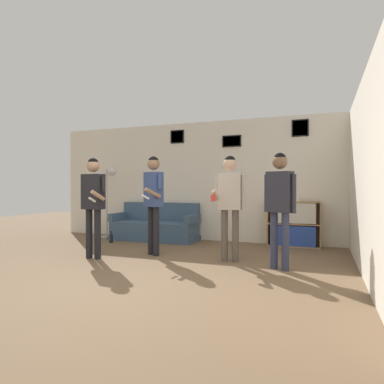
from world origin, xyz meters
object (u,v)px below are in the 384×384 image
(couch, at_px, (155,228))
(person_spectator_near_bookshelf, at_px, (280,198))
(bottle_on_floor, at_px, (111,238))
(person_player_foreground_center, at_px, (153,194))
(drinking_cup, at_px, (297,199))
(bookshelf, at_px, (294,224))
(person_watcher_holding_cup, at_px, (230,196))
(floor_lamp, at_px, (107,183))
(person_player_foreground_left, at_px, (93,197))

(couch, height_order, person_spectator_near_bookshelf, person_spectator_near_bookshelf)
(person_spectator_near_bookshelf, relative_size, bottle_on_floor, 6.76)
(person_player_foreground_center, bearing_deg, drinking_cup, 37.70)
(bookshelf, height_order, person_watcher_holding_cup, person_watcher_holding_cup)
(bookshelf, height_order, floor_lamp, floor_lamp)
(floor_lamp, xyz_separation_m, person_spectator_near_bookshelf, (4.26, -1.84, -0.27))
(floor_lamp, bearing_deg, person_player_foreground_center, -36.85)
(person_player_foreground_left, xyz_separation_m, person_spectator_near_bookshelf, (3.03, 0.32, 0.01))
(person_watcher_holding_cup, bearing_deg, person_player_foreground_center, 178.31)
(bottle_on_floor, bearing_deg, floor_lamp, 130.97)
(floor_lamp, bearing_deg, bookshelf, 3.60)
(floor_lamp, xyz_separation_m, person_player_foreground_center, (2.04, -1.53, -0.23))
(person_player_foreground_left, relative_size, drinking_cup, 15.77)
(floor_lamp, height_order, person_spectator_near_bookshelf, person_spectator_near_bookshelf)
(person_player_foreground_left, xyz_separation_m, bottle_on_floor, (-0.68, 1.53, -0.95))
(person_watcher_holding_cup, height_order, bottle_on_floor, person_watcher_holding_cup)
(person_player_foreground_left, relative_size, person_spectator_near_bookshelf, 0.99)
(person_player_foreground_center, xyz_separation_m, drinking_cup, (2.33, 1.80, -0.11))
(couch, distance_m, floor_lamp, 1.63)
(couch, bearing_deg, bottle_on_floor, -135.33)
(person_player_foreground_left, bearing_deg, drinking_cup, 37.77)
(person_watcher_holding_cup, xyz_separation_m, bottle_on_floor, (-2.89, 0.94, -0.96))
(person_spectator_near_bookshelf, height_order, bottle_on_floor, person_spectator_near_bookshelf)
(person_player_foreground_left, relative_size, person_player_foreground_center, 0.97)
(couch, relative_size, person_watcher_holding_cup, 1.16)
(drinking_cup, bearing_deg, couch, -176.30)
(drinking_cup, bearing_deg, bottle_on_floor, -166.69)
(floor_lamp, xyz_separation_m, drinking_cup, (4.36, 0.27, -0.35))
(bookshelf, distance_m, person_watcher_holding_cup, 2.12)
(person_player_foreground_left, bearing_deg, person_spectator_near_bookshelf, 5.93)
(person_player_foreground_left, height_order, person_player_foreground_center, person_player_foreground_center)
(bottle_on_floor, bearing_deg, person_spectator_near_bookshelf, -18.09)
(couch, xyz_separation_m, drinking_cup, (3.11, 0.20, 0.69))
(person_player_foreground_left, xyz_separation_m, drinking_cup, (3.14, 2.43, -0.07))
(person_spectator_near_bookshelf, bearing_deg, person_player_foreground_left, -174.07)
(bottle_on_floor, distance_m, drinking_cup, 4.02)
(person_player_foreground_center, relative_size, bottle_on_floor, 6.95)
(bookshelf, xyz_separation_m, person_spectator_near_bookshelf, (-0.04, -2.11, 0.59))
(person_spectator_near_bookshelf, xyz_separation_m, drinking_cup, (0.10, 2.12, -0.08))
(couch, bearing_deg, person_player_foreground_left, -90.80)
(person_player_foreground_center, xyz_separation_m, bottle_on_floor, (-1.49, 0.90, -0.99))
(floor_lamp, relative_size, drinking_cup, 15.66)
(person_player_foreground_center, distance_m, person_spectator_near_bookshelf, 2.24)
(couch, distance_m, person_spectator_near_bookshelf, 3.64)
(floor_lamp, height_order, person_watcher_holding_cup, person_watcher_holding_cup)
(floor_lamp, distance_m, person_player_foreground_left, 2.50)
(couch, height_order, person_watcher_holding_cup, person_watcher_holding_cup)
(person_player_foreground_left, relative_size, bottle_on_floor, 6.72)
(floor_lamp, distance_m, bottle_on_floor, 1.48)
(person_player_foreground_left, distance_m, person_watcher_holding_cup, 2.29)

